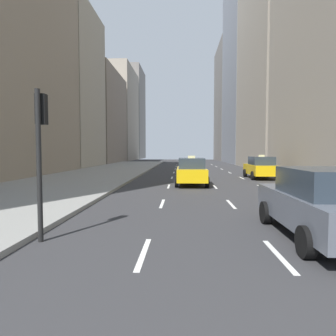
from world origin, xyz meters
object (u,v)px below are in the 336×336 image
Objects in this scene: taxi_lead at (191,171)px; taxi_second at (261,167)px; sedan_black_near at (321,203)px; traffic_light_pole at (40,140)px.

taxi_second is (5.60, 4.82, 0.00)m from taxi_lead.
taxi_lead is 11.93m from sedan_black_near.
sedan_black_near is 6.93m from traffic_light_pole.
sedan_black_near is (-2.80, -16.41, 0.01)m from taxi_second.
traffic_light_pole is at bearing -176.13° from sedan_black_near.
taxi_second is 19.44m from traffic_light_pole.
traffic_light_pole is (-9.55, -16.87, 1.53)m from taxi_second.
taxi_lead is 7.39m from taxi_second.
taxi_second is at bearing 80.32° from sedan_black_near.
taxi_lead reaches higher than sedan_black_near.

